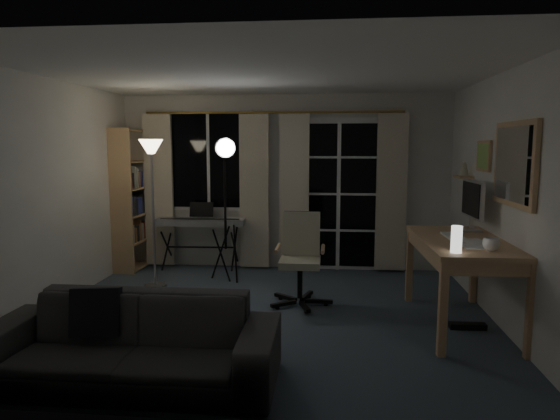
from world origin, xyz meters
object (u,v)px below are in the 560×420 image
object	(u,v)px
studio_light	(225,165)
monitor	(473,201)
torchiere_lamp	(152,169)
office_chair	(301,250)
keyboard_piano	(200,223)
sofa	(130,328)
mug	(491,243)
desk	(462,250)
bookshelf	(132,202)

from	to	relation	value
studio_light	monitor	bearing A→B (deg)	-35.71
torchiere_lamp	studio_light	size ratio (longest dim) A/B	0.97
torchiere_lamp	office_chair	bearing A→B (deg)	-12.42
monitor	studio_light	bearing A→B (deg)	161.59
keyboard_piano	sofa	world-z (taller)	keyboard_piano
mug	sofa	xyz separation A→B (m)	(-2.76, -0.93, -0.49)
studio_light	desk	distance (m)	2.93
studio_light	office_chair	size ratio (longest dim) A/B	1.86
desk	mug	size ratio (longest dim) A/B	11.53
office_chair	sofa	distance (m)	2.30
keyboard_piano	office_chair	distance (m)	1.90
mug	studio_light	bearing A→B (deg)	145.92
mug	sofa	distance (m)	2.96
studio_light	torchiere_lamp	bearing A→B (deg)	-178.27
mug	sofa	world-z (taller)	mug
desk	monitor	distance (m)	0.65
desk	studio_light	bearing A→B (deg)	151.69
studio_light	office_chair	xyz separation A→B (m)	(0.98, -0.70, -0.89)
bookshelf	studio_light	world-z (taller)	bookshelf
sofa	office_chair	bearing A→B (deg)	60.74
office_chair	sofa	bearing A→B (deg)	-118.72
sofa	studio_light	bearing A→B (deg)	86.78
bookshelf	sofa	bearing A→B (deg)	-66.72
monitor	desk	bearing A→B (deg)	-115.03
desk	bookshelf	bearing A→B (deg)	152.76
desk	sofa	distance (m)	3.04
bookshelf	torchiere_lamp	distance (m)	1.27
mug	torchiere_lamp	bearing A→B (deg)	156.85
keyboard_piano	sofa	xyz separation A→B (m)	(0.33, -3.25, -0.25)
monitor	mug	xyz separation A→B (m)	(-0.10, -0.95, -0.25)
bookshelf	office_chair	distance (m)	2.82
keyboard_piano	bookshelf	bearing A→B (deg)	170.46
bookshelf	mug	size ratio (longest dim) A/B	14.12
studio_light	office_chair	world-z (taller)	studio_light
keyboard_piano	studio_light	distance (m)	1.08
torchiere_lamp	desk	world-z (taller)	torchiere_lamp
studio_light	monitor	xyz separation A→B (m)	(2.73, -0.83, -0.32)
keyboard_piano	office_chair	xyz separation A→B (m)	(1.44, -1.23, -0.08)
bookshelf	monitor	distance (m)	4.46
desk	monitor	xyz separation A→B (m)	(0.20, 0.45, 0.42)
bookshelf	sofa	xyz separation A→B (m)	(1.34, -3.36, -0.51)
bookshelf	office_chair	size ratio (longest dim) A/B	1.96
bookshelf	mug	bearing A→B (deg)	-29.09
office_chair	monitor	world-z (taller)	monitor
keyboard_piano	studio_light	xyz separation A→B (m)	(0.47, -0.53, 0.81)
bookshelf	desk	distance (m)	4.45
bookshelf	monitor	xyz separation A→B (m)	(4.20, -1.48, 0.23)
sofa	desk	bearing A→B (deg)	27.86
studio_light	sofa	distance (m)	2.92
desk	mug	world-z (taller)	mug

